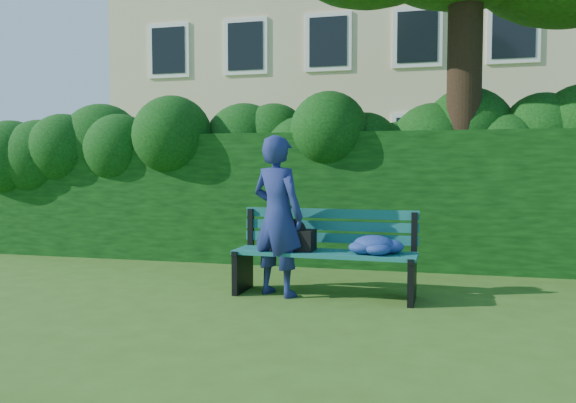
# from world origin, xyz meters

# --- Properties ---
(ground) EXTENTS (80.00, 80.00, 0.00)m
(ground) POSITION_xyz_m (0.00, 0.00, 0.00)
(ground) COLOR #385A1C
(ground) RESTS_ON ground
(apartment_building) EXTENTS (16.00, 8.08, 12.00)m
(apartment_building) POSITION_xyz_m (-0.00, 13.99, 6.00)
(apartment_building) COLOR #CDB689
(apartment_building) RESTS_ON ground
(hedge) EXTENTS (10.00, 1.00, 1.80)m
(hedge) POSITION_xyz_m (0.00, 2.20, 0.90)
(hedge) COLOR black
(hedge) RESTS_ON ground
(park_bench) EXTENTS (1.91, 0.62, 0.89)m
(park_bench) POSITION_xyz_m (0.58, 0.14, 0.50)
(park_bench) COLOR #11554C
(park_bench) RESTS_ON ground
(man_reading) EXTENTS (0.71, 0.60, 1.67)m
(man_reading) POSITION_xyz_m (0.03, 0.05, 0.83)
(man_reading) COLOR navy
(man_reading) RESTS_ON ground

